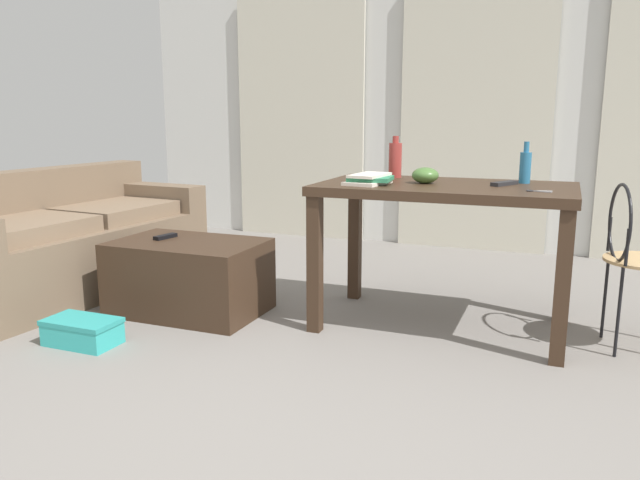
% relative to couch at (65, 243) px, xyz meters
% --- Properties ---
extents(ground_plane, '(8.77, 8.77, 0.00)m').
position_rel_couch_xyz_m(ground_plane, '(2.28, 0.17, -0.32)').
color(ground_plane, gray).
extents(wall_back, '(6.25, 0.10, 2.44)m').
position_rel_couch_xyz_m(wall_back, '(2.28, 2.40, 0.90)').
color(wall_back, silver).
rests_on(wall_back, ground).
extents(curtains, '(4.44, 0.03, 2.20)m').
position_rel_couch_xyz_m(curtains, '(2.28, 2.31, 0.78)').
color(curtains, beige).
rests_on(curtains, ground).
extents(couch, '(0.97, 1.94, 0.79)m').
position_rel_couch_xyz_m(couch, '(0.00, 0.00, 0.00)').
color(couch, brown).
rests_on(couch, ground).
extents(coffee_table, '(0.86, 0.56, 0.43)m').
position_rel_couch_xyz_m(coffee_table, '(1.01, -0.09, -0.10)').
color(coffee_table, '#382619').
rests_on(coffee_table, ground).
extents(craft_table, '(1.32, 0.76, 0.79)m').
position_rel_couch_xyz_m(craft_table, '(2.44, 0.21, 0.36)').
color(craft_table, '#382619').
rests_on(craft_table, ground).
extents(wire_chair, '(0.39, 0.41, 0.83)m').
position_rel_couch_xyz_m(wire_chair, '(3.35, 0.23, 0.20)').
color(wire_chair, tan).
rests_on(wire_chair, ground).
extents(bottle_near, '(0.06, 0.06, 0.22)m').
position_rel_couch_xyz_m(bottle_near, '(2.82, 0.42, 0.56)').
color(bottle_near, teal).
rests_on(bottle_near, craft_table).
extents(bottle_far, '(0.08, 0.08, 0.24)m').
position_rel_couch_xyz_m(bottle_far, '(2.09, 0.46, 0.57)').
color(bottle_far, '#99332D').
rests_on(bottle_far, craft_table).
extents(bowl, '(0.14, 0.14, 0.09)m').
position_rel_couch_xyz_m(bowl, '(2.33, 0.22, 0.51)').
color(bowl, '#477033').
rests_on(bowl, craft_table).
extents(book_stack, '(0.24, 0.31, 0.05)m').
position_rel_couch_xyz_m(book_stack, '(2.06, 0.08, 0.49)').
color(book_stack, silver).
rests_on(book_stack, craft_table).
extents(tv_remote_on_table, '(0.13, 0.19, 0.02)m').
position_rel_couch_xyz_m(tv_remote_on_table, '(2.73, 0.28, 0.48)').
color(tv_remote_on_table, '#232326').
rests_on(tv_remote_on_table, craft_table).
extents(scissors, '(0.12, 0.05, 0.00)m').
position_rel_couch_xyz_m(scissors, '(2.90, 0.06, 0.47)').
color(scissors, '#9EA0A5').
rests_on(scissors, craft_table).
extents(tv_remote_primary, '(0.07, 0.16, 0.02)m').
position_rel_couch_xyz_m(tv_remote_primary, '(0.84, -0.06, 0.12)').
color(tv_remote_primary, black).
rests_on(tv_remote_primary, coffee_table).
extents(shoebox, '(0.37, 0.22, 0.13)m').
position_rel_couch_xyz_m(shoebox, '(0.80, -0.74, -0.25)').
color(shoebox, '#33B2AD').
rests_on(shoebox, ground).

